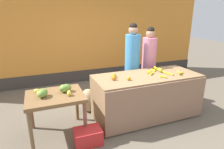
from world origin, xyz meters
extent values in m
plane|color=#665B4C|center=(0.00, 0.00, 0.00)|extent=(24.00, 24.00, 0.00)
cube|color=orange|center=(0.00, 2.72, 1.51)|extent=(7.95, 0.20, 3.02)
cube|color=#3F3833|center=(0.00, 2.61, 0.18)|extent=(7.95, 0.04, 0.36)
cube|color=olive|center=(0.50, 0.00, 0.45)|extent=(2.13, 0.89, 0.89)
cube|color=#946C53|center=(0.50, -0.46, 0.45)|extent=(2.13, 0.03, 0.83)
cube|color=brown|center=(-1.29, 0.00, 0.72)|extent=(0.94, 0.78, 0.06)
cylinder|color=brown|center=(-1.71, -0.34, 0.35)|extent=(0.06, 0.06, 0.69)
cylinder|color=brown|center=(-0.87, -0.34, 0.35)|extent=(0.06, 0.06, 0.69)
cylinder|color=brown|center=(-1.71, 0.34, 0.35)|extent=(0.06, 0.06, 0.69)
cylinder|color=brown|center=(-0.87, 0.34, 0.35)|extent=(0.06, 0.06, 0.69)
cylinder|color=gold|center=(0.60, 0.13, 0.91)|extent=(0.10, 0.13, 0.04)
cylinder|color=gold|center=(0.90, -0.01, 0.91)|extent=(0.07, 0.15, 0.04)
cylinder|color=gold|center=(0.82, 0.23, 0.91)|extent=(0.13, 0.08, 0.04)
cylinder|color=yellow|center=(1.17, -0.19, 0.91)|extent=(0.15, 0.10, 0.04)
cylinder|color=yellow|center=(0.59, -0.01, 0.91)|extent=(0.12, 0.11, 0.04)
cylinder|color=gold|center=(0.94, -0.15, 0.91)|extent=(0.07, 0.14, 0.04)
cylinder|color=gold|center=(0.96, 0.27, 0.91)|extent=(0.08, 0.16, 0.04)
cylinder|color=yellow|center=(0.78, 0.20, 0.91)|extent=(0.04, 0.15, 0.04)
cylinder|color=gold|center=(0.70, -0.25, 0.91)|extent=(0.10, 0.12, 0.04)
cylinder|color=yellow|center=(0.87, 0.27, 0.94)|extent=(0.07, 0.15, 0.04)
cylinder|color=gold|center=(0.60, 0.04, 0.94)|extent=(0.13, 0.11, 0.04)
cylinder|color=gold|center=(0.84, 0.08, 0.94)|extent=(0.05, 0.12, 0.04)
cylinder|color=gold|center=(1.11, -0.20, 0.94)|extent=(0.09, 0.15, 0.04)
sphere|color=orange|center=(-0.15, 0.13, 0.93)|extent=(0.07, 0.07, 0.07)
sphere|color=orange|center=(-0.20, 0.08, 0.93)|extent=(0.08, 0.08, 0.08)
sphere|color=orange|center=(0.02, -0.14, 0.93)|extent=(0.07, 0.07, 0.07)
sphere|color=orange|center=(-0.23, -0.03, 0.93)|extent=(0.08, 0.08, 0.08)
ellipsoid|color=yellow|center=(-1.12, 0.13, 0.79)|extent=(0.13, 0.12, 0.07)
ellipsoid|color=yellow|center=(-1.11, 0.11, 0.79)|extent=(0.09, 0.11, 0.07)
ellipsoid|color=yellow|center=(-1.54, 0.04, 0.80)|extent=(0.08, 0.10, 0.09)
ellipsoid|color=yellow|center=(-1.07, -0.13, 0.80)|extent=(0.10, 0.13, 0.09)
ellipsoid|color=#D9DF49|center=(-1.57, 0.20, 0.79)|extent=(0.12, 0.11, 0.07)
ellipsoid|color=yellow|center=(-1.07, 0.19, 0.79)|extent=(0.11, 0.12, 0.08)
ellipsoid|color=#D4C84A|center=(-1.13, 0.21, 0.80)|extent=(0.10, 0.13, 0.08)
ellipsoid|color=olive|center=(-1.48, -0.03, 0.82)|extent=(0.23, 0.26, 0.14)
ellipsoid|color=olive|center=(-1.10, 0.06, 0.82)|extent=(0.25, 0.21, 0.14)
cylinder|color=#33333D|center=(0.52, 0.70, 0.37)|extent=(0.29, 0.29, 0.73)
cylinder|color=#3F8CCC|center=(0.52, 0.70, 1.18)|extent=(0.34, 0.34, 0.89)
sphere|color=tan|center=(0.52, 0.70, 1.72)|extent=(0.21, 0.21, 0.21)
sphere|color=black|center=(0.52, 0.70, 1.79)|extent=(0.18, 0.18, 0.18)
cylinder|color=#33333D|center=(1.00, 0.75, 0.34)|extent=(0.29, 0.29, 0.69)
cylinder|color=pink|center=(1.00, 0.75, 1.11)|extent=(0.34, 0.34, 0.84)
sphere|color=tan|center=(1.00, 0.75, 1.62)|extent=(0.21, 0.21, 0.21)
sphere|color=black|center=(1.00, 0.75, 1.69)|extent=(0.18, 0.18, 0.18)
cube|color=red|center=(-0.86, -0.47, 0.13)|extent=(0.45, 0.33, 0.26)
ellipsoid|color=tan|center=(-0.57, 0.60, 0.26)|extent=(0.46, 0.47, 0.52)
camera|label=1|loc=(-1.48, -3.10, 2.05)|focal=30.55mm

